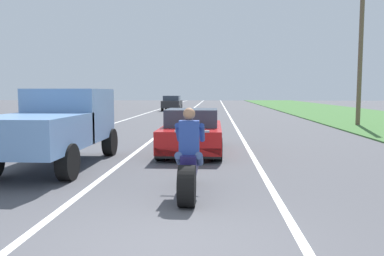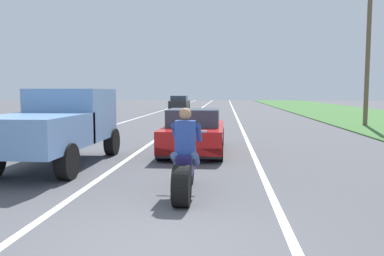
% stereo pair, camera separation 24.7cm
% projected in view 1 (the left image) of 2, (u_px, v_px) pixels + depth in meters
% --- Properties ---
extents(ground_plane, '(160.00, 160.00, 0.00)m').
position_uv_depth(ground_plane, '(157.00, 251.00, 4.68)').
color(ground_plane, '#4C4C51').
extents(lane_stripe_left_solid, '(0.14, 120.00, 0.01)m').
position_uv_depth(lane_stripe_left_solid, '(120.00, 121.00, 24.87)').
color(lane_stripe_left_solid, white).
rests_on(lane_stripe_left_solid, ground).
extents(lane_stripe_right_solid, '(0.14, 120.00, 0.01)m').
position_uv_depth(lane_stripe_right_solid, '(233.00, 122.00, 24.45)').
color(lane_stripe_right_solid, white).
rests_on(lane_stripe_right_solid, ground).
extents(lane_stripe_centre_dashed, '(0.14, 120.00, 0.01)m').
position_uv_depth(lane_stripe_centre_dashed, '(176.00, 122.00, 24.66)').
color(lane_stripe_centre_dashed, white).
rests_on(lane_stripe_centre_dashed, ground).
extents(motorcycle_with_rider, '(0.70, 2.21, 1.62)m').
position_uv_depth(motorcycle_with_rider, '(189.00, 165.00, 7.02)').
color(motorcycle_with_rider, black).
rests_on(motorcycle_with_rider, ground).
extents(sports_car_red, '(1.84, 4.30, 1.37)m').
position_uv_depth(sports_car_red, '(192.00, 132.00, 12.24)').
color(sports_car_red, red).
rests_on(sports_car_red, ground).
extents(pickup_truck_left_lane_light_blue, '(2.02, 4.80, 1.98)m').
position_uv_depth(pickup_truck_left_lane_light_blue, '(57.00, 123.00, 9.93)').
color(pickup_truck_left_lane_light_blue, '#6B93C6').
rests_on(pickup_truck_left_lane_light_blue, ground).
extents(utility_pole_roadside, '(0.24, 0.24, 8.28)m').
position_uv_depth(utility_pole_roadside, '(361.00, 51.00, 21.36)').
color(utility_pole_roadside, brown).
rests_on(utility_pole_roadside, ground).
extents(distant_car_far_ahead, '(1.80, 4.00, 1.50)m').
position_uv_depth(distant_car_far_ahead, '(172.00, 103.00, 39.24)').
color(distant_car_far_ahead, '#262628').
rests_on(distant_car_far_ahead, ground).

